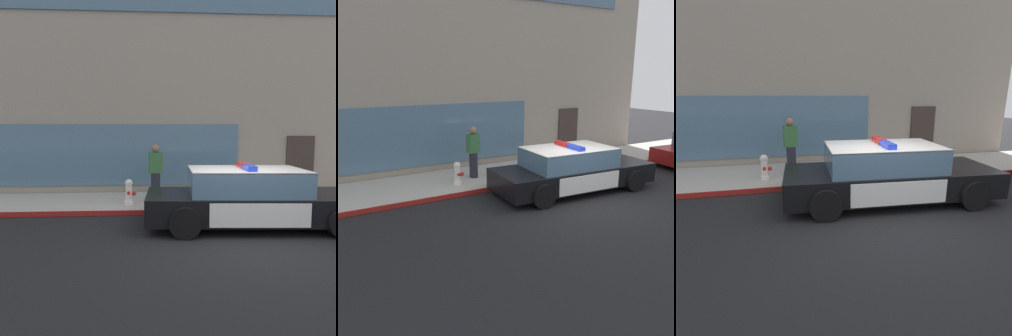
{
  "view_description": "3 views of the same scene",
  "coord_description": "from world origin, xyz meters",
  "views": [
    {
      "loc": [
        -2.04,
        -6.65,
        2.22
      ],
      "look_at": [
        -1.49,
        2.19,
        1.25
      ],
      "focal_mm": 34.91,
      "sensor_mm": 36.0,
      "label": 1
    },
    {
      "loc": [
        -6.86,
        -7.62,
        3.56
      ],
      "look_at": [
        -1.4,
        1.76,
        0.74
      ],
      "focal_mm": 39.25,
      "sensor_mm": 36.0,
      "label": 2
    },
    {
      "loc": [
        -2.08,
        -5.1,
        2.49
      ],
      "look_at": [
        -0.57,
        1.37,
        0.71
      ],
      "focal_mm": 28.93,
      "sensor_mm": 36.0,
      "label": 3
    }
  ],
  "objects": [
    {
      "name": "curb_red_paint",
      "position": [
        0.0,
        1.96,
        0.08
      ],
      "size": [
        28.8,
        0.04,
        0.14
      ],
      "primitive_type": "cube",
      "color": "maroon",
      "rests_on": "ground"
    },
    {
      "name": "pedestrian_on_sidewalk",
      "position": [
        -1.81,
        3.2,
        1.01
      ],
      "size": [
        0.43,
        0.31,
        1.71
      ],
      "rotation": [
        0.0,
        0.0,
        4.84
      ],
      "color": "#23232D",
      "rests_on": "sidewalk"
    },
    {
      "name": "storefront_building",
      "position": [
        -2.32,
        9.57,
        4.68
      ],
      "size": [
        19.01,
        9.85,
        9.37
      ],
      "color": "gray",
      "rests_on": "ground"
    },
    {
      "name": "sidewalk",
      "position": [
        0.0,
        3.31,
        0.07
      ],
      "size": [
        48.0,
        2.66,
        0.15
      ],
      "primitive_type": "cube",
      "color": "#B2ADA3",
      "rests_on": "ground"
    },
    {
      "name": "police_cruiser",
      "position": [
        0.38,
        0.79,
        0.68
      ],
      "size": [
        5.14,
        2.32,
        1.49
      ],
      "rotation": [
        0.0,
        0.0,
        -0.06
      ],
      "color": "black",
      "rests_on": "ground"
    },
    {
      "name": "ground",
      "position": [
        0.0,
        0.0,
        0.0
      ],
      "size": [
        48.0,
        48.0,
        0.0
      ],
      "primitive_type": "plane",
      "color": "black"
    },
    {
      "name": "fire_hydrant",
      "position": [
        -2.59,
        2.74,
        0.5
      ],
      "size": [
        0.34,
        0.39,
        0.73
      ],
      "color": "silver",
      "rests_on": "sidewalk"
    }
  ]
}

